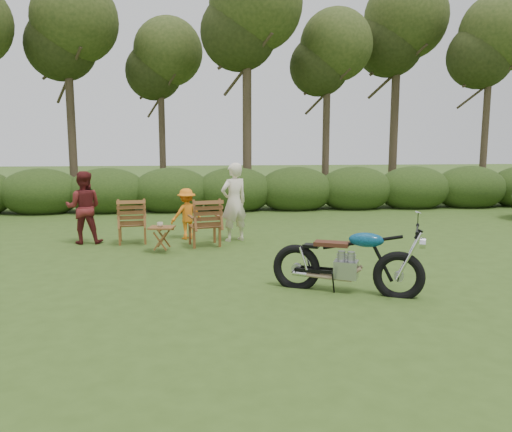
{
  "coord_description": "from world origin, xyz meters",
  "views": [
    {
      "loc": [
        -1.04,
        -6.98,
        2.19
      ],
      "look_at": [
        -0.11,
        1.62,
        0.9
      ],
      "focal_mm": 35.0,
      "sensor_mm": 36.0,
      "label": 1
    }
  ],
  "objects": [
    {
      "name": "side_table",
      "position": [
        -1.86,
        2.94,
        0.26
      ],
      "size": [
        0.56,
        0.5,
        0.52
      ],
      "primitive_type": null,
      "rotation": [
        0.0,
        0.0,
        -0.17
      ],
      "color": "brown",
      "rests_on": "ground"
    },
    {
      "name": "lawn_chair_right",
      "position": [
        -1.0,
        3.49,
        0.0
      ],
      "size": [
        0.82,
        0.82,
        1.01
      ],
      "primitive_type": null,
      "rotation": [
        0.0,
        0.0,
        3.36
      ],
      "color": "brown",
      "rests_on": "ground"
    },
    {
      "name": "adult_b",
      "position": [
        -3.59,
        4.03,
        0.0
      ],
      "size": [
        0.78,
        0.62,
        1.57
      ],
      "primitive_type": "imported",
      "rotation": [
        0.0,
        0.0,
        3.18
      ],
      "color": "maroon",
      "rests_on": "ground"
    },
    {
      "name": "motorcycle",
      "position": [
        1.04,
        -0.06,
        0.0
      ],
      "size": [
        2.23,
        1.6,
        1.2
      ],
      "primitive_type": null,
      "rotation": [
        0.0,
        0.0,
        -0.43
      ],
      "color": "#0D72AB",
      "rests_on": "ground"
    },
    {
      "name": "ground",
      "position": [
        0.0,
        0.0,
        0.0
      ],
      "size": [
        80.0,
        80.0,
        0.0
      ],
      "primitive_type": "plane",
      "color": "#344D19",
      "rests_on": "ground"
    },
    {
      "name": "adult_a",
      "position": [
        -0.35,
        3.94,
        0.0
      ],
      "size": [
        0.75,
        0.66,
        1.74
      ],
      "primitive_type": "imported",
      "rotation": [
        0.0,
        0.0,
        3.61
      ],
      "color": "#F5E5CA",
      "rests_on": "ground"
    },
    {
      "name": "cup",
      "position": [
        -1.89,
        2.94,
        0.56
      ],
      "size": [
        0.16,
        0.16,
        0.09
      ],
      "primitive_type": "imported",
      "rotation": [
        0.0,
        0.0,
        0.41
      ],
      "color": "beige",
      "rests_on": "side_table"
    },
    {
      "name": "child",
      "position": [
        -1.4,
        4.29,
        0.0
      ],
      "size": [
        0.86,
        0.72,
        1.15
      ],
      "primitive_type": "imported",
      "rotation": [
        0.0,
        0.0,
        3.62
      ],
      "color": "orange",
      "rests_on": "ground"
    },
    {
      "name": "lawn_chair_left",
      "position": [
        -2.57,
        3.95,
        0.0
      ],
      "size": [
        0.75,
        0.75,
        0.98
      ],
      "primitive_type": null,
      "rotation": [
        0.0,
        0.0,
        3.26
      ],
      "color": "brown",
      "rests_on": "ground"
    },
    {
      "name": "tree_line",
      "position": [
        0.5,
        9.74,
        3.81
      ],
      "size": [
        22.52,
        11.62,
        8.14
      ],
      "color": "#3C2B21",
      "rests_on": "ground"
    }
  ]
}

